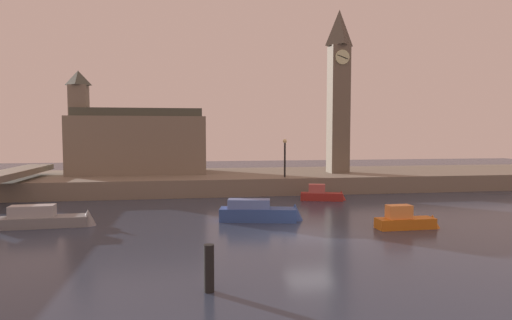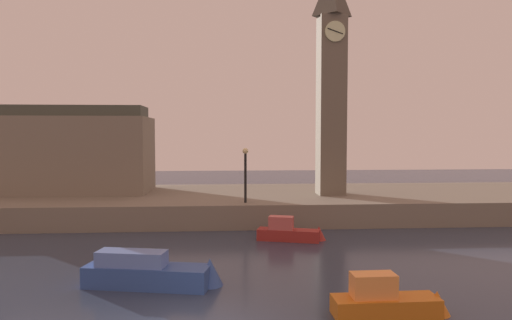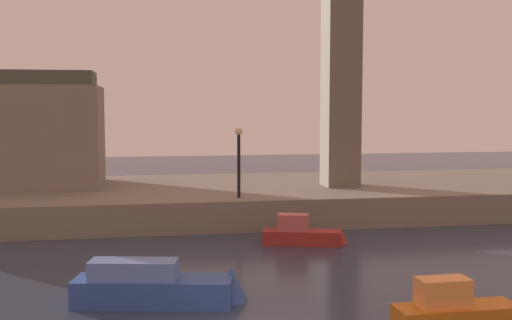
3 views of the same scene
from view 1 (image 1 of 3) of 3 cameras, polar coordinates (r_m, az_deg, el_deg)
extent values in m
plane|color=#2D384C|center=(23.36, 7.21, -9.91)|extent=(120.00, 120.00, 0.00)
cube|color=slate|center=(42.55, -0.27, -2.69)|extent=(70.00, 12.00, 1.50)
cube|color=#6B6051|center=(43.18, 10.91, 6.57)|extent=(1.82, 1.82, 12.41)
cylinder|color=beige|center=(42.82, 11.44, 13.30)|extent=(1.38, 0.12, 1.38)
cube|color=black|center=(42.76, 11.48, 13.31)|extent=(1.07, 0.04, 0.41)
pyramid|color=#4A4339|center=(44.31, 11.04, 16.89)|extent=(2.00, 2.00, 3.49)
cube|color=slate|center=(43.42, -15.25, 1.93)|extent=(12.73, 5.58, 5.49)
cube|color=slate|center=(44.36, -22.44, 3.74)|extent=(1.62, 1.62, 8.46)
pyramid|color=#474C42|center=(44.66, -22.60, 10.06)|extent=(1.78, 1.78, 1.38)
cube|color=#42473D|center=(43.45, -15.32, 6.08)|extent=(12.09, 3.35, 0.80)
cylinder|color=black|center=(38.08, 3.86, -0.03)|extent=(0.16, 0.16, 3.04)
sphere|color=#F2E099|center=(38.01, 3.87, 2.53)|extent=(0.36, 0.36, 0.36)
cylinder|color=black|center=(15.23, -6.28, -14.14)|extent=(0.35, 0.35, 1.65)
cube|color=orange|center=(26.13, 19.26, -7.96)|extent=(3.37, 1.09, 0.60)
cube|color=#FF9947|center=(25.82, 18.50, -6.54)|extent=(1.40, 0.74, 0.76)
cone|color=orange|center=(26.94, 22.43, -7.62)|extent=(0.94, 0.94, 0.84)
cube|color=#2D4C93|center=(26.70, 0.27, -7.28)|extent=(4.87, 2.18, 0.81)
cube|color=#5B7AC1|center=(26.50, -0.95, -5.85)|extent=(2.71, 1.39, 0.57)
cone|color=#2D4C93|center=(27.16, 5.21, -7.02)|extent=(1.36, 1.36, 1.18)
cube|color=gray|center=(28.01, -26.43, -7.36)|extent=(5.01, 1.58, 0.60)
cube|color=#A8ADB2|center=(28.08, -27.63, -6.05)|extent=(2.47, 1.05, 0.67)
cone|color=gray|center=(27.36, -21.45, -7.42)|extent=(1.24, 1.24, 1.24)
cube|color=maroon|center=(35.09, 8.72, -4.84)|extent=(3.46, 1.82, 0.61)
cube|color=#CC5651|center=(34.88, 8.10, -3.79)|extent=(1.43, 0.99, 0.72)
cone|color=maroon|center=(35.63, 11.28, -4.69)|extent=(1.04, 1.04, 0.83)
camera|label=2|loc=(11.06, 31.07, 4.46)|focal=32.48mm
camera|label=3|loc=(8.39, 20.28, 6.46)|focal=44.04mm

